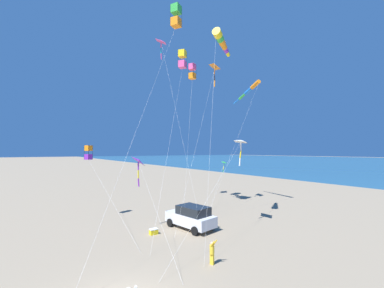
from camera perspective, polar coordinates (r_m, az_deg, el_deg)
The scene contains 14 objects.
parked_car at distance 20.37m, azimuth -0.23°, elevation -16.99°, with size 2.66×4.56×1.85m.
cooler_box at distance 19.48m, azimuth -9.17°, elevation -19.96°, with size 0.62×0.42×0.42m.
person_child_green_jacket at distance 14.59m, azimuth 4.83°, elevation -24.12°, with size 0.39×0.47×1.38m.
kite_windsock_red_high_left at distance 29.85m, azimuth 13.50°, elevation 12.39°, with size 9.41×5.77×14.29m.
kite_box_purple_drifting at distance 27.54m, azimuth 0.07°, elevation 16.94°, with size 4.00×4.14×15.98m.
kite_delta_small_distant at distance 31.93m, azimuth 7.69°, elevation -4.46°, with size 8.77×7.18×5.01m.
kite_box_striped_overhead at distance 29.61m, azimuth -2.31°, elevation 19.61°, with size 9.10×10.46×18.13m.
kite_box_orange_high_right at distance 26.90m, azimuth -3.83°, elevation 28.24°, with size 11.07×9.90×20.85m.
kite_delta_teal_far_right at distance 31.13m, azimuth -7.33°, elevation 23.04°, with size 2.80×11.44×19.74m.
kite_delta_black_fish_shape at distance 20.00m, azimuth -12.60°, elevation -4.10°, with size 1.95×9.73×5.91m.
kite_delta_rainbow_low_near at distance 28.93m, azimuth 5.58°, elevation 17.85°, with size 9.73×6.67×16.44m.
kite_box_yellow_midlevel at distance 24.25m, azimuth -23.53°, elevation -1.90°, with size 1.56×10.28×6.86m.
kite_windsock_blue_topmost at distance 22.36m, azimuth 6.96°, elevation 23.35°, with size 7.54×6.03×16.41m.
kite_delta_green_low_center at distance 20.65m, azimuth 11.58°, elevation 0.45°, with size 10.37×4.69×7.36m.
Camera 1 is at (3.02, 9.73, 6.31)m, focal length 22.29 mm.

